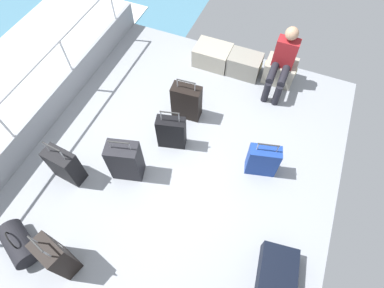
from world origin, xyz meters
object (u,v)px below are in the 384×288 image
cargo_crate_0 (212,55)px  suitcase_1 (187,102)px  suitcase_0 (276,282)px  suitcase_6 (263,160)px  cargo_crate_2 (280,71)px  suitcase_3 (57,257)px  cargo_crate_1 (244,65)px  suitcase_2 (171,132)px  suitcase_7 (125,161)px  suitcase_4 (65,165)px  passenger_seated (283,61)px  duffel_bag (18,244)px

cargo_crate_0 → suitcase_1: 1.27m
suitcase_0 → suitcase_1: 2.74m
cargo_crate_0 → suitcase_6: (1.39, -1.80, 0.10)m
cargo_crate_2 → suitcase_3: bearing=-112.3°
cargo_crate_1 → suitcase_3: bearing=-104.8°
cargo_crate_2 → suitcase_1: size_ratio=0.71×
cargo_crate_2 → suitcase_2: size_ratio=0.71×
suitcase_7 → suitcase_3: bearing=-94.5°
suitcase_0 → suitcase_4: bearing=174.3°
suitcase_0 → suitcase_3: bearing=-163.0°
passenger_seated → suitcase_7: (-1.52, -2.41, -0.24)m
cargo_crate_0 → suitcase_4: bearing=-110.1°
suitcase_2 → suitcase_3: (-0.48, -2.07, 0.06)m
passenger_seated → suitcase_1: (-1.17, -1.13, -0.27)m
duffel_bag → cargo_crate_1: bearing=67.4°
suitcase_7 → duffel_bag: bearing=-116.8°
cargo_crate_1 → suitcase_7: (-0.92, -2.52, 0.14)m
passenger_seated → suitcase_2: 2.09m
suitcase_0 → suitcase_3: (-2.39, -0.73, 0.22)m
suitcase_7 → suitcase_6: bearing=23.5°
cargo_crate_0 → cargo_crate_1: bearing=-2.2°
suitcase_3 → suitcase_7: suitcase_3 is taller
suitcase_7 → duffel_bag: 1.61m
cargo_crate_0 → cargo_crate_1: size_ratio=1.11×
suitcase_1 → duffel_bag: 2.92m
cargo_crate_1 → suitcase_2: 1.92m
suitcase_4 → cargo_crate_2: bearing=52.6°
suitcase_3 → duffel_bag: suitcase_3 is taller
cargo_crate_2 → suitcase_2: suitcase_2 is taller
suitcase_3 → suitcase_7: bearing=85.5°
passenger_seated → suitcase_1: bearing=-135.9°
suitcase_6 → duffel_bag: size_ratio=1.10×
cargo_crate_2 → suitcase_7: size_ratio=0.67×
cargo_crate_1 → passenger_seated: bearing=-10.1°
cargo_crate_0 → suitcase_4: suitcase_4 is taller
passenger_seated → suitcase_3: size_ratio=1.20×
suitcase_1 → suitcase_4: 1.97m
suitcase_0 → suitcase_4: suitcase_4 is taller
suitcase_4 → suitcase_6: (2.45, 1.10, -0.02)m
suitcase_2 → suitcase_6: size_ratio=1.11×
cargo_crate_1 → suitcase_7: size_ratio=0.73×
suitcase_7 → cargo_crate_2: bearing=59.6°
suitcase_1 → suitcase_7: suitcase_7 is taller
suitcase_0 → duffel_bag: bearing=-165.6°
cargo_crate_1 → suitcase_1: bearing=-114.5°
suitcase_1 → suitcase_3: suitcase_3 is taller
cargo_crate_0 → suitcase_7: (-0.32, -2.54, 0.15)m
cargo_crate_0 → suitcase_7: bearing=-97.2°
cargo_crate_1 → suitcase_4: size_ratio=0.75×
suitcase_0 → suitcase_2: bearing=144.9°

